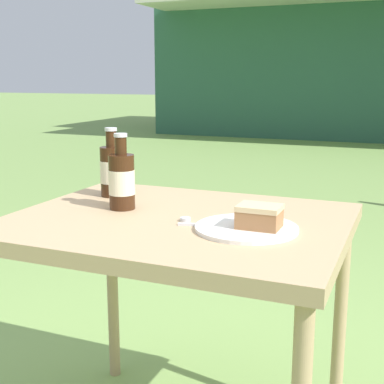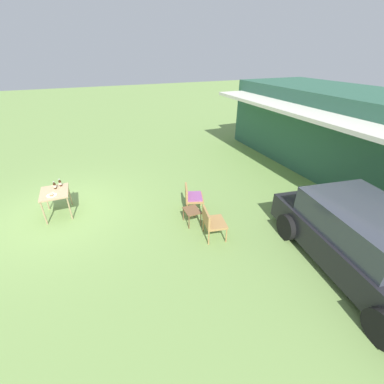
# 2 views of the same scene
# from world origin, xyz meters

# --- Properties ---
(patio_table) EXTENTS (0.89, 0.71, 0.74)m
(patio_table) POSITION_xyz_m (0.00, 0.00, 0.66)
(patio_table) COLOR tan
(patio_table) RESTS_ON ground_plane
(cake_on_plate) EXTENTS (0.26, 0.26, 0.07)m
(cake_on_plate) POSITION_xyz_m (0.22, -0.05, 0.75)
(cake_on_plate) COLOR white
(cake_on_plate) RESTS_ON patio_table
(cola_bottle_near) EXTENTS (0.08, 0.08, 0.22)m
(cola_bottle_near) POSITION_xyz_m (-0.19, 0.03, 0.82)
(cola_bottle_near) COLOR #381E0F
(cola_bottle_near) RESTS_ON patio_table
(cola_bottle_far) EXTENTS (0.08, 0.08, 0.22)m
(cola_bottle_far) POSITION_xyz_m (-0.30, 0.16, 0.82)
(cola_bottle_far) COLOR #381E0F
(cola_bottle_far) RESTS_ON patio_table
(fork) EXTENTS (0.18, 0.06, 0.01)m
(fork) POSITION_xyz_m (0.12, -0.04, 0.74)
(fork) COLOR silver
(fork) RESTS_ON patio_table
(loose_bottle_cap) EXTENTS (0.03, 0.03, 0.01)m
(loose_bottle_cap) POSITION_xyz_m (0.03, -0.03, 0.74)
(loose_bottle_cap) COLOR silver
(loose_bottle_cap) RESTS_ON patio_table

